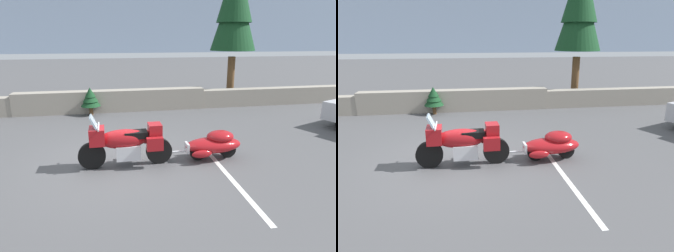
# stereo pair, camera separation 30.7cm
# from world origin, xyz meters

# --- Properties ---
(ground_plane) EXTENTS (80.00, 80.00, 0.00)m
(ground_plane) POSITION_xyz_m (0.00, 0.00, 0.00)
(ground_plane) COLOR #4C4C4F
(stone_guard_wall) EXTENTS (24.00, 0.59, 0.92)m
(stone_guard_wall) POSITION_xyz_m (0.06, 5.67, 0.42)
(stone_guard_wall) COLOR gray
(stone_guard_wall) RESTS_ON ground
(distant_ridgeline) EXTENTS (240.00, 80.00, 16.00)m
(distant_ridgeline) POSITION_xyz_m (0.00, 95.68, 8.00)
(distant_ridgeline) COLOR #8C9EB7
(distant_ridgeline) RESTS_ON ground
(touring_motorcycle) EXTENTS (2.31, 0.77, 1.33)m
(touring_motorcycle) POSITION_xyz_m (0.23, -0.24, 0.62)
(touring_motorcycle) COLOR black
(touring_motorcycle) RESTS_ON ground
(car_shaped_trailer) EXTENTS (2.21, 0.79, 0.76)m
(car_shaped_trailer) POSITION_xyz_m (2.52, -0.21, 0.41)
(car_shaped_trailer) COLOR black
(car_shaped_trailer) RESTS_ON ground
(pine_sapling_near) EXTENTS (0.80, 0.80, 1.14)m
(pine_sapling_near) POSITION_xyz_m (-0.88, 5.19, 0.71)
(pine_sapling_near) COLOR brown
(pine_sapling_near) RESTS_ON ground
(parking_stripe_marker) EXTENTS (0.12, 3.60, 0.01)m
(parking_stripe_marker) POSITION_xyz_m (2.53, -1.50, 0.00)
(parking_stripe_marker) COLOR silver
(parking_stripe_marker) RESTS_ON ground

